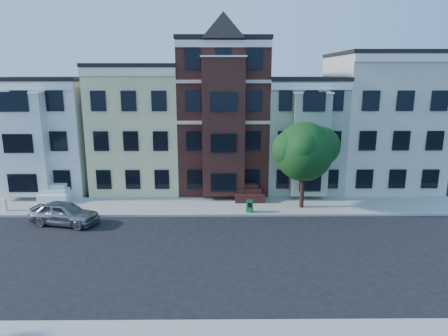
{
  "coord_description": "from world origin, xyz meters",
  "views": [
    {
      "loc": [
        -0.23,
        -19.85,
        9.53
      ],
      "look_at": [
        -0.03,
        2.73,
        4.2
      ],
      "focal_mm": 32.0,
      "sensor_mm": 36.0,
      "label": 1
    }
  ],
  "objects_px": {
    "street_tree": "(304,156)",
    "fire_hydrant": "(6,206)",
    "newspaper_box": "(250,206)",
    "parked_car": "(64,213)"
  },
  "relations": [
    {
      "from": "street_tree",
      "to": "fire_hydrant",
      "type": "relative_size",
      "value": 10.53
    },
    {
      "from": "street_tree",
      "to": "newspaper_box",
      "type": "distance_m",
      "value": 5.19
    },
    {
      "from": "parked_car",
      "to": "fire_hydrant",
      "type": "bearing_deg",
      "value": 79.52
    },
    {
      "from": "parked_car",
      "to": "newspaper_box",
      "type": "height_order",
      "value": "parked_car"
    },
    {
      "from": "parked_car",
      "to": "fire_hydrant",
      "type": "xyz_separation_m",
      "value": [
        -4.97,
        2.23,
        -0.25
      ]
    },
    {
      "from": "street_tree",
      "to": "newspaper_box",
      "type": "bearing_deg",
      "value": -164.54
    },
    {
      "from": "newspaper_box",
      "to": "parked_car",
      "type": "bearing_deg",
      "value": -150.92
    },
    {
      "from": "fire_hydrant",
      "to": "street_tree",
      "type": "bearing_deg",
      "value": 1.69
    },
    {
      "from": "newspaper_box",
      "to": "fire_hydrant",
      "type": "height_order",
      "value": "newspaper_box"
    },
    {
      "from": "street_tree",
      "to": "fire_hydrant",
      "type": "height_order",
      "value": "street_tree"
    }
  ]
}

